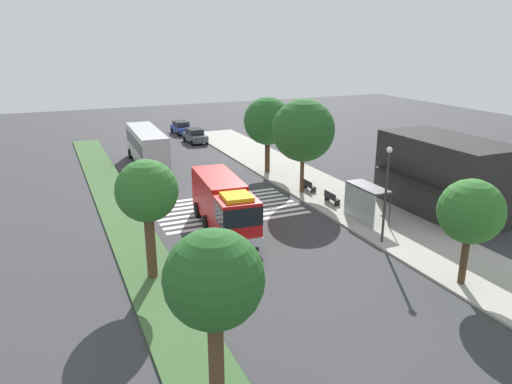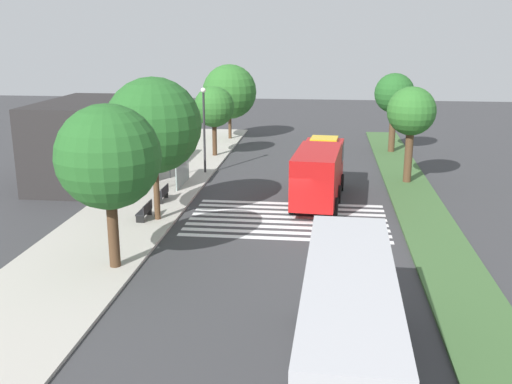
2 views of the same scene
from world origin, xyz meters
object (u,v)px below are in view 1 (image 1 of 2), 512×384
at_px(fire_truck, 225,203).
at_px(bus_stop_shelter, 364,196).
at_px(sidewalk_tree_west, 303,130).
at_px(parked_car_mid, 195,136).
at_px(sidewalk_tree_far_west, 268,121).
at_px(median_tree_west, 214,282).
at_px(sidewalk_tree_east, 471,212).
at_px(bench_near_shelter, 331,198).
at_px(street_lamp, 386,187).
at_px(median_tree_far_west, 147,192).
at_px(parked_car_west, 181,128).
at_px(bench_west_of_shelter, 309,185).
at_px(transit_bus, 147,144).

height_order(fire_truck, bus_stop_shelter, fire_truck).
bearing_deg(sidewalk_tree_west, parked_car_mid, -174.61).
bearing_deg(fire_truck, sidewalk_tree_west, 125.70).
xyz_separation_m(sidewalk_tree_far_west, median_tree_west, (27.50, -14.65, -0.04)).
bearing_deg(fire_truck, median_tree_west, -16.30).
relative_size(sidewalk_tree_east, median_tree_west, 0.86).
bearing_deg(sidewalk_tree_far_west, median_tree_west, -28.05).
height_order(bench_near_shelter, median_tree_west, median_tree_west).
xyz_separation_m(fire_truck, street_lamp, (6.01, 8.33, 1.79)).
relative_size(fire_truck, sidewalk_tree_far_west, 1.30).
bearing_deg(fire_truck, median_tree_far_west, -46.00).
relative_size(parked_car_west, sidewalk_tree_far_west, 0.61).
xyz_separation_m(bench_west_of_shelter, median_tree_west, (20.72, -15.34, 4.39)).
xyz_separation_m(bus_stop_shelter, sidewalk_tree_east, (9.80, -0.72, 2.22)).
xyz_separation_m(fire_truck, sidewalk_tree_east, (12.12, 8.73, 2.16)).
bearing_deg(parked_car_west, street_lamp, -0.86).
bearing_deg(bench_near_shelter, bus_stop_shelter, 0.50).
relative_size(fire_truck, parked_car_west, 2.12).
bearing_deg(sidewalk_tree_east, sidewalk_tree_west, -180.00).
distance_m(street_lamp, median_tree_far_west, 14.35).
height_order(bench_west_of_shelter, sidewalk_tree_west, sidewalk_tree_west).
distance_m(bench_near_shelter, bench_west_of_shelter, 3.60).
distance_m(sidewalk_tree_far_west, median_tree_far_west, 22.38).
bearing_deg(bench_near_shelter, transit_bus, -150.11).
height_order(transit_bus, bench_west_of_shelter, transit_bus).
bearing_deg(parked_car_west, sidewalk_tree_far_west, 2.12).
distance_m(bus_stop_shelter, bench_west_of_shelter, 7.71).
height_order(parked_car_mid, median_tree_far_west, median_tree_far_west).
bearing_deg(parked_car_mid, median_tree_west, -18.80).
relative_size(bench_near_shelter, sidewalk_tree_far_west, 0.22).
bearing_deg(bench_west_of_shelter, sidewalk_tree_east, -2.25).
distance_m(transit_bus, street_lamp, 27.66).
height_order(bench_west_of_shelter, sidewalk_tree_east, sidewalk_tree_east).
relative_size(fire_truck, median_tree_far_west, 1.44).
bearing_deg(median_tree_far_west, median_tree_west, -0.00).
height_order(transit_bus, bus_stop_shelter, transit_bus).
relative_size(fire_truck, parked_car_mid, 2.13).
bearing_deg(fire_truck, sidewalk_tree_east, 40.47).
distance_m(parked_car_mid, sidewalk_tree_east, 40.88).
distance_m(fire_truck, parked_car_mid, 29.33).
bearing_deg(bench_near_shelter, sidewalk_tree_far_west, -176.23).
distance_m(street_lamp, sidewalk_tree_far_west, 18.13).
bearing_deg(parked_car_mid, bench_west_of_shelter, 4.06).
bearing_deg(parked_car_west, bench_west_of_shelter, 2.18).
distance_m(parked_car_mid, transit_bus, 11.58).
height_order(sidewalk_tree_east, median_tree_west, median_tree_west).
bearing_deg(street_lamp, sidewalk_tree_east, 3.75).
xyz_separation_m(parked_car_west, transit_bus, (14.95, -7.61, 1.26)).
xyz_separation_m(parked_car_west, bus_stop_shelter, (37.21, 2.92, 1.02)).
bearing_deg(median_tree_far_west, bus_stop_shelter, 99.36).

